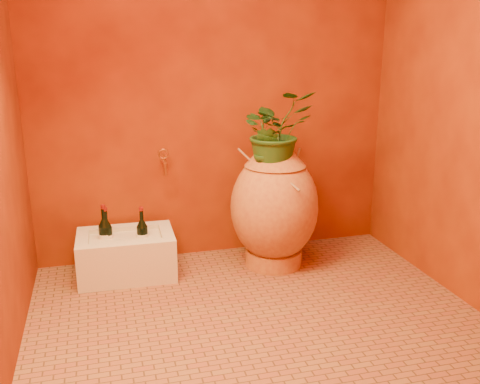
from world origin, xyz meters
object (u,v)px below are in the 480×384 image
object	(u,v)px
stone_basin	(126,255)
wine_bottle_b	(107,237)
wine_bottle_c	(143,236)
amphora	(274,206)
wall_tap	(164,160)
wine_bottle_a	(105,236)

from	to	relation	value
stone_basin	wine_bottle_b	size ratio (longest dim) A/B	2.02
wine_bottle_c	amphora	bearing A→B (deg)	-5.36
amphora	wine_bottle_b	world-z (taller)	amphora
wine_bottle_c	wall_tap	xyz separation A→B (m)	(0.18, 0.18, 0.45)
stone_basin	wall_tap	distance (m)	0.68
amphora	wine_bottle_b	xyz separation A→B (m)	(-1.10, 0.12, -0.15)
amphora	wine_bottle_a	bearing A→B (deg)	173.86
wine_bottle_a	wine_bottle_c	bearing A→B (deg)	-9.00
amphora	wall_tap	world-z (taller)	amphora
stone_basin	wine_bottle_c	size ratio (longest dim) A/B	2.06
amphora	wine_bottle_b	distance (m)	1.12
wine_bottle_a	wine_bottle_c	distance (m)	0.24
wine_bottle_b	wine_bottle_c	xyz separation A→B (m)	(0.23, -0.04, -0.00)
wall_tap	wine_bottle_a	bearing A→B (deg)	-160.67
stone_basin	wine_bottle_c	bearing A→B (deg)	-2.57
amphora	wine_bottle_a	size ratio (longest dim) A/B	2.59
stone_basin	wine_bottle_a	size ratio (longest dim) A/B	1.91
stone_basin	wine_bottle_b	bearing A→B (deg)	164.18
wine_bottle_b	wine_bottle_c	distance (m)	0.23
stone_basin	wine_bottle_c	world-z (taller)	wine_bottle_c
wine_bottle_a	wall_tap	distance (m)	0.63
wine_bottle_a	wine_bottle_b	xyz separation A→B (m)	(0.01, -0.00, -0.01)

